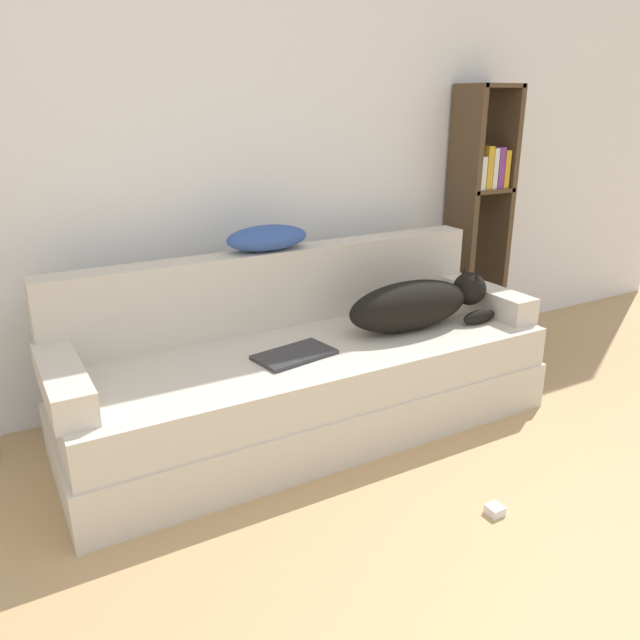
{
  "coord_description": "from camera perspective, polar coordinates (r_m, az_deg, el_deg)",
  "views": [
    {
      "loc": [
        -1.14,
        -0.33,
        1.48
      ],
      "look_at": [
        0.13,
        1.9,
        0.57
      ],
      "focal_mm": 35.0,
      "sensor_mm": 36.0,
      "label": 1
    }
  ],
  "objects": [
    {
      "name": "couch_arm_left",
      "position": [
        2.53,
        -22.46,
        -5.2
      ],
      "size": [
        0.15,
        0.61,
        0.13
      ],
      "color": "beige",
      "rests_on": "couch"
    },
    {
      "name": "dog",
      "position": [
        3.06,
        8.95,
        1.48
      ],
      "size": [
        0.8,
        0.27,
        0.25
      ],
      "color": "black",
      "rests_on": "couch"
    },
    {
      "name": "couch_backrest",
      "position": [
        3.07,
        -3.95,
        3.01
      ],
      "size": [
        2.22,
        0.15,
        0.38
      ],
      "color": "beige",
      "rests_on": "couch"
    },
    {
      "name": "laptop",
      "position": [
        2.72,
        -2.35,
        -3.18
      ],
      "size": [
        0.37,
        0.25,
        0.02
      ],
      "rotation": [
        0.0,
        0.0,
        0.17
      ],
      "color": "#2D2D30",
      "rests_on": "couch"
    },
    {
      "name": "power_adapter",
      "position": [
        2.55,
        15.7,
        -16.39
      ],
      "size": [
        0.06,
        0.06,
        0.04
      ],
      "color": "white",
      "rests_on": "ground_plane"
    },
    {
      "name": "throw_pillow",
      "position": [
        3.0,
        -4.85,
        7.49
      ],
      "size": [
        0.41,
        0.21,
        0.12
      ],
      "color": "#335199",
      "rests_on": "couch_backrest"
    },
    {
      "name": "wall_back",
      "position": [
        3.21,
        -9.28,
        16.93
      ],
      "size": [
        7.14,
        0.06,
        2.7
      ],
      "color": "white",
      "rests_on": "ground_plane"
    },
    {
      "name": "bookshelf",
      "position": [
        3.96,
        14.45,
        10.37
      ],
      "size": [
        0.33,
        0.26,
        1.57
      ],
      "color": "#4C3823",
      "rests_on": "ground_plane"
    },
    {
      "name": "couch",
      "position": [
        2.94,
        -0.93,
        -6.18
      ],
      "size": [
        2.26,
        0.8,
        0.42
      ],
      "color": "beige",
      "rests_on": "ground_plane"
    },
    {
      "name": "couch_arm_right",
      "position": [
        3.43,
        14.77,
        1.99
      ],
      "size": [
        0.15,
        0.61,
        0.13
      ],
      "color": "beige",
      "rests_on": "couch"
    }
  ]
}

